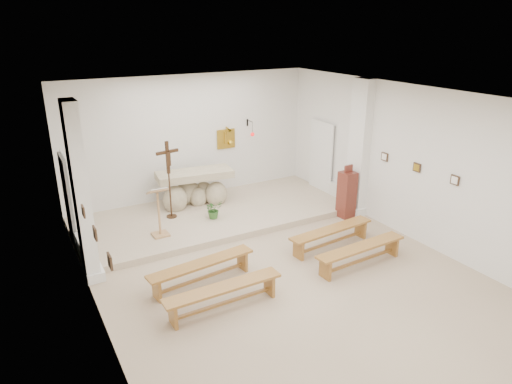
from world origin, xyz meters
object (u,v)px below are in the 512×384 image
altar (194,190)px  bench_left_second (224,292)px  bench_left_front (202,268)px  bench_right_front (331,233)px  lectern (159,212)px  bench_right_second (361,251)px  donation_pedestal (347,194)px  crucifix_stand (169,174)px

altar → bench_left_second: altar is taller
bench_left_front → bench_right_front: same height
lectern → bench_left_second: lectern is taller
altar → bench_right_second: (1.81, -4.54, -0.20)m
donation_pedestal → bench_right_second: 2.61m
lectern → donation_pedestal: size_ratio=0.86×
altar → bench_left_front: altar is taller
bench_left_front → bench_left_second: bearing=-96.5°
lectern → bench_left_second: bearing=-88.2°
crucifix_stand → bench_right_second: (2.66, -4.01, -0.94)m
altar → bench_right_front: size_ratio=0.94×
crucifix_stand → bench_left_front: crucifix_stand is taller
donation_pedestal → bench_left_second: donation_pedestal is taller
donation_pedestal → bench_right_front: bearing=-143.1°
lectern → crucifix_stand: size_ratio=0.62×
crucifix_stand → donation_pedestal: size_ratio=1.40×
altar → bench_right_second: 4.89m
lectern → donation_pedestal: (4.66, -0.94, -0.13)m
altar → donation_pedestal: size_ratio=1.48×
crucifix_stand → bench_left_front: size_ratio=0.89×
donation_pedestal → crucifix_stand: bearing=152.3°
crucifix_stand → bench_right_front: (2.66, -3.04, -0.94)m
altar → lectern: 2.03m
lectern → bench_right_second: 4.51m
bench_right_front → bench_left_second: bearing=-167.7°
lectern → bench_right_second: (3.24, -3.12, -0.40)m
donation_pedestal → bench_left_front: donation_pedestal is taller
lectern → bench_right_front: bearing=-33.9°
altar → crucifix_stand: 1.24m
lectern → bench_left_second: 3.14m
lectern → bench_right_front: size_ratio=0.55×
crucifix_stand → bench_right_second: 4.90m
crucifix_stand → bench_right_front: crucifix_stand is taller
lectern → crucifix_stand: 1.20m
altar → donation_pedestal: donation_pedestal is taller
donation_pedestal → bench_left_front: size_ratio=0.64×
bench_right_front → bench_right_second: size_ratio=1.00×
bench_left_front → bench_right_second: 3.27m
altar → bench_right_front: (1.81, -3.57, -0.20)m
crucifix_stand → bench_right_front: 4.15m
bench_left_second → donation_pedestal: bearing=24.8°
bench_left_front → bench_right_second: bearing=-23.7°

